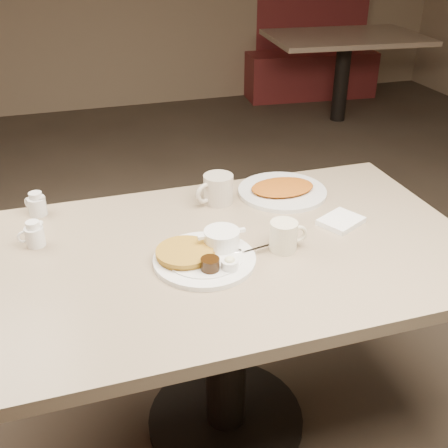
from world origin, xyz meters
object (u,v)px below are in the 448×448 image
object	(u,v)px
coffee_mug_near	(284,235)
creamer_right	(37,205)
booth_back_right	(311,56)
diner_table	(226,293)
main_plate	(205,253)
creamer_left	(34,235)
coffee_mug_far	(217,189)
hash_plate	(282,190)

from	to	relation	value
coffee_mug_near	creamer_right	distance (m)	0.82
creamer_right	booth_back_right	xyz separation A→B (m)	(2.63, 3.39, -0.38)
creamer_right	booth_back_right	bearing A→B (deg)	52.22
diner_table	coffee_mug_near	xyz separation A→B (m)	(0.16, -0.06, 0.22)
diner_table	booth_back_right	bearing A→B (deg)	60.98
main_plate	booth_back_right	xyz separation A→B (m)	(2.17, 3.82, -0.36)
creamer_right	creamer_left	bearing A→B (deg)	-92.50
coffee_mug_near	coffee_mug_far	size ratio (longest dim) A/B	0.75
creamer_right	booth_back_right	world-z (taller)	booth_back_right
coffee_mug_near	creamer_right	world-z (taller)	coffee_mug_near
creamer_left	creamer_right	size ratio (longest dim) A/B	1.07
coffee_mug_far	creamer_left	world-z (taller)	coffee_mug_far
main_plate	creamer_left	size ratio (longest dim) A/B	4.23
main_plate	coffee_mug_near	bearing A→B (deg)	-2.94
creamer_left	booth_back_right	bearing A→B (deg)	53.72
coffee_mug_near	hash_plate	world-z (taller)	coffee_mug_near
main_plate	hash_plate	world-z (taller)	main_plate
diner_table	booth_back_right	xyz separation A→B (m)	(2.09, 3.77, -0.17)
diner_table	coffee_mug_far	bearing A→B (deg)	78.23
main_plate	coffee_mug_far	xyz separation A→B (m)	(0.14, 0.34, 0.03)
booth_back_right	main_plate	bearing A→B (deg)	-119.60
coffee_mug_near	creamer_left	world-z (taller)	coffee_mug_near
creamer_left	hash_plate	size ratio (longest dim) A/B	0.27
coffee_mug_far	hash_plate	xyz separation A→B (m)	(0.24, -0.00, -0.04)
creamer_left	hash_plate	bearing A→B (deg)	7.32
hash_plate	main_plate	bearing A→B (deg)	-138.32
main_plate	booth_back_right	distance (m)	4.41
diner_table	creamer_right	distance (m)	0.69
hash_plate	coffee_mug_far	bearing A→B (deg)	179.48
booth_back_right	diner_table	bearing A→B (deg)	-119.02
coffee_mug_near	creamer_left	xyz separation A→B (m)	(-0.70, 0.24, -0.01)
coffee_mug_near	creamer_right	size ratio (longest dim) A/B	1.48
diner_table	hash_plate	world-z (taller)	hash_plate
coffee_mug_near	booth_back_right	world-z (taller)	booth_back_right
coffee_mug_near	main_plate	bearing A→B (deg)	177.06
diner_table	creamer_right	xyz separation A→B (m)	(-0.53, 0.39, 0.21)
hash_plate	booth_back_right	distance (m)	3.93
diner_table	creamer_right	bearing A→B (deg)	144.11
hash_plate	creamer_right	bearing A→B (deg)	173.57
diner_table	booth_back_right	world-z (taller)	booth_back_right
creamer_right	hash_plate	world-z (taller)	creamer_right
creamer_right	main_plate	bearing A→B (deg)	-43.39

